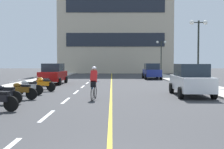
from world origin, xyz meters
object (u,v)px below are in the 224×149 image
object	(u,v)px
motorcycle_4	(22,90)
parked_car_mid	(55,74)
parked_car_near	(192,80)
motorcycle_6	(45,84)
motorcycle_7	(44,82)
street_lamp_far	(163,50)
cyclist_rider	(95,82)
street_lamp_mid	(200,38)
motorcycle_3	(6,94)
parked_car_far	(153,71)
motorcycle_5	(30,87)

from	to	relation	value
motorcycle_4	parked_car_mid	bearing A→B (deg)	92.99
parked_car_near	parked_car_mid	bearing A→B (deg)	137.85
motorcycle_6	motorcycle_7	world-z (taller)	same
street_lamp_far	parked_car_mid	size ratio (longest dim) A/B	1.15
motorcycle_7	cyclist_rider	world-z (taller)	cyclist_rider
street_lamp_mid	cyclist_rider	world-z (taller)	street_lamp_mid
motorcycle_3	motorcycle_7	xyz separation A→B (m)	(-0.07, 7.24, 0.00)
parked_car_far	parked_car_near	bearing A→B (deg)	-90.47
motorcycle_3	motorcycle_5	bearing A→B (deg)	89.07
motorcycle_7	cyclist_rider	distance (m)	7.01
motorcycle_3	cyclist_rider	xyz separation A→B (m)	(3.98, 1.54, 0.41)
motorcycle_4	parked_car_far	bearing A→B (deg)	62.87
parked_car_near	motorcycle_3	bearing A→B (deg)	-161.44
parked_car_near	motorcycle_5	size ratio (longest dim) A/B	2.51
street_lamp_mid	street_lamp_far	xyz separation A→B (m)	(0.02, 17.01, -0.20)
motorcycle_3	cyclist_rider	bearing A→B (deg)	21.11
parked_car_far	motorcycle_3	xyz separation A→B (m)	(-9.53, -19.62, -0.44)
parked_car_near	street_lamp_mid	bearing A→B (deg)	69.66
parked_car_far	motorcycle_5	bearing A→B (deg)	-120.42
street_lamp_far	motorcycle_3	size ratio (longest dim) A/B	2.87
motorcycle_7	parked_car_near	bearing A→B (deg)	-23.36
motorcycle_6	parked_car_mid	bearing A→B (deg)	96.03
parked_car_mid	motorcycle_7	world-z (taller)	parked_car_mid
motorcycle_7	street_lamp_mid	bearing A→B (deg)	12.37
motorcycle_7	motorcycle_3	bearing A→B (deg)	-89.48
street_lamp_mid	cyclist_rider	distance (m)	11.87
parked_car_near	parked_car_mid	size ratio (longest dim) A/B	1.01
parked_car_mid	street_lamp_far	bearing A→B (deg)	50.83
motorcycle_3	motorcycle_7	world-z (taller)	same
motorcycle_3	motorcycle_6	xyz separation A→B (m)	(0.38, 5.65, 0.00)
motorcycle_4	motorcycle_5	distance (m)	1.96
parked_car_mid	motorcycle_3	bearing A→B (deg)	-88.65
parked_car_near	parked_car_far	bearing A→B (deg)	89.53
parked_car_mid	cyclist_rider	bearing A→B (deg)	-67.66
motorcycle_6	parked_car_far	bearing A→B (deg)	56.77
parked_car_far	motorcycle_4	distance (m)	20.34
parked_car_mid	motorcycle_7	distance (m)	4.70
street_lamp_far	motorcycle_5	world-z (taller)	street_lamp_far
parked_car_far	motorcycle_6	distance (m)	16.71
motorcycle_5	motorcycle_6	size ratio (longest dim) A/B	1.02
motorcycle_6	motorcycle_3	bearing A→B (deg)	-93.86
street_lamp_far	motorcycle_7	world-z (taller)	street_lamp_far
motorcycle_3	motorcycle_6	bearing A→B (deg)	86.14
motorcycle_7	cyclist_rider	xyz separation A→B (m)	(4.05, -5.70, 0.41)
parked_car_near	motorcycle_7	xyz separation A→B (m)	(-9.47, 4.09, -0.44)
parked_car_far	motorcycle_3	size ratio (longest dim) A/B	2.48
street_lamp_mid	parked_car_far	size ratio (longest dim) A/B	1.23
street_lamp_far	cyclist_rider	xyz separation A→B (m)	(-7.92, -25.34, -2.82)
motorcycle_3	motorcycle_5	xyz separation A→B (m)	(0.06, 3.48, 0.00)
parked_car_near	motorcycle_7	size ratio (longest dim) A/B	2.54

